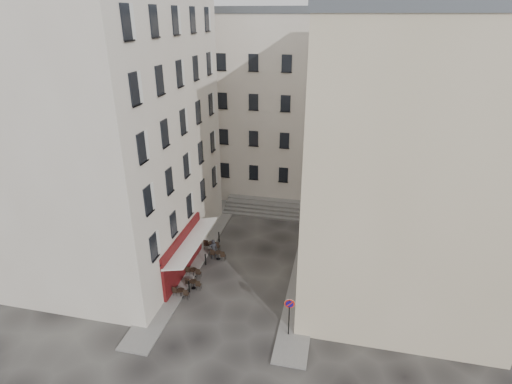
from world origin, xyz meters
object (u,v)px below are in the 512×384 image
(pedestrian, at_px, (213,249))
(bistro_table_a, at_px, (181,293))
(no_parking_sign, at_px, (289,310))
(bistro_table_b, at_px, (193,284))

(pedestrian, bearing_deg, bistro_table_a, 51.10)
(no_parking_sign, distance_m, bistro_table_a, 8.14)
(bistro_table_a, bearing_deg, no_parking_sign, -14.17)
(no_parking_sign, bearing_deg, bistro_table_a, 158.73)
(no_parking_sign, xyz_separation_m, pedestrian, (-7.08, 7.11, -1.08))
(no_parking_sign, distance_m, pedestrian, 10.09)
(no_parking_sign, relative_size, bistro_table_b, 2.37)
(bistro_table_b, distance_m, pedestrian, 4.06)
(no_parking_sign, bearing_deg, pedestrian, 127.77)
(pedestrian, bearing_deg, bistro_table_b, 55.86)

